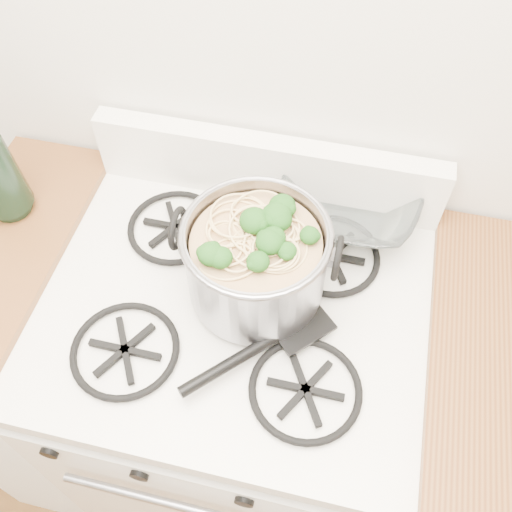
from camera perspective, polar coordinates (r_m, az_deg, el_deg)
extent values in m
cube|color=white|center=(1.58, -1.63, -14.03)|extent=(0.76, 0.65, 0.81)
cube|color=white|center=(1.15, -2.18, -5.28)|extent=(0.76, 0.65, 0.04)
cube|color=black|center=(1.12, -2.23, -4.45)|extent=(0.60, 0.56, 0.02)
cylinder|color=black|center=(1.21, -19.79, -17.64)|extent=(0.04, 0.03, 0.04)
cylinder|color=black|center=(1.15, -11.43, -20.28)|extent=(0.04, 0.03, 0.04)
cylinder|color=black|center=(1.12, -1.06, -22.90)|extent=(0.04, 0.03, 0.04)
cube|color=silver|center=(1.68, -18.84, -9.21)|extent=(0.25, 0.65, 0.88)
cube|color=#5A2F15|center=(1.31, -24.12, -0.03)|extent=(0.25, 0.65, 0.04)
cylinder|color=gray|center=(1.05, 0.00, -0.55)|extent=(0.26, 0.26, 0.17)
torus|color=gray|center=(0.99, 0.00, 2.22)|extent=(0.27, 0.27, 0.01)
torus|color=black|center=(1.04, -7.85, 2.76)|extent=(0.01, 0.08, 0.08)
torus|color=black|center=(1.00, 8.15, -0.22)|extent=(0.01, 0.08, 0.08)
cylinder|color=#A47C4D|center=(1.06, 0.00, -0.95)|extent=(0.24, 0.24, 0.15)
sphere|color=#1A4B14|center=(0.99, 0.00, 2.09)|extent=(0.04, 0.04, 0.04)
sphere|color=#1A4B14|center=(0.99, 0.00, 2.09)|extent=(0.04, 0.04, 0.04)
sphere|color=#1A4B14|center=(0.99, 0.00, 2.09)|extent=(0.04, 0.04, 0.04)
sphere|color=#1A4B14|center=(0.99, 0.00, 2.09)|extent=(0.04, 0.04, 0.04)
sphere|color=#1A4B14|center=(0.99, 0.00, 2.09)|extent=(0.04, 0.04, 0.04)
sphere|color=#1A4B14|center=(0.99, 0.00, 2.09)|extent=(0.04, 0.04, 0.04)
sphere|color=#1A4B14|center=(0.99, 0.00, 2.09)|extent=(0.04, 0.04, 0.04)
sphere|color=#1A4B14|center=(0.99, 0.00, 2.09)|extent=(0.04, 0.04, 0.04)
sphere|color=#1A4B14|center=(0.99, 0.00, 2.09)|extent=(0.04, 0.04, 0.04)
sphere|color=#1A4B14|center=(0.99, 0.00, 2.09)|extent=(0.04, 0.04, 0.04)
sphere|color=#1A4B14|center=(0.99, 0.00, 2.09)|extent=(0.04, 0.04, 0.04)
sphere|color=#1A4B14|center=(0.99, 0.00, 2.09)|extent=(0.04, 0.04, 0.04)
imported|color=white|center=(1.25, 9.27, 5.12)|extent=(0.13, 0.13, 0.03)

